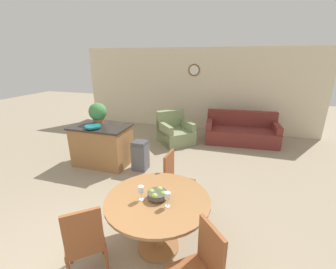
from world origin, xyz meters
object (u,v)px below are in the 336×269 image
Objects in this scene: dining_chair_near_right at (200,268)px; wine_glass_right at (168,196)px; wine_glass_left at (141,190)px; dining_chair_far_side at (175,179)px; dining_table at (158,210)px; trash_bin at (140,155)px; fruit_bowl at (157,194)px; dining_chair_near_left at (85,239)px; armchair at (175,132)px; kitchen_island at (102,145)px; potted_plant at (98,113)px; teal_bowl at (93,127)px; couch at (241,132)px.

dining_chair_near_right is 5.16× the size of wine_glass_right.
dining_chair_far_side is at bearing 80.44° from wine_glass_left.
dining_table is 1.34× the size of dining_chair_near_right.
wine_glass_left is 2.33m from trash_bin.
dining_chair_near_left is at bearing -133.97° from fruit_bowl.
wine_glass_right is at bearing 14.27° from dining_chair_far_side.
wine_glass_right is (-0.47, 0.50, 0.36)m from dining_chair_near_right.
wine_glass_left is 4.01m from armchair.
fruit_bowl is (0.61, 0.64, 0.29)m from dining_chair_near_left.
wine_glass_right is 2.51m from trash_bin.
wine_glass_left is 0.15× the size of kitchen_island.
armchair is (-0.85, 3.82, -0.28)m from dining_table.
dining_chair_near_left is at bearing -133.97° from dining_table.
fruit_bowl is 0.51× the size of potted_plant.
dining_chair_near_left reaches higher than fruit_bowl.
dining_chair_near_right is 1.04m from wine_glass_left.
teal_bowl reaches higher than dining_chair_near_left.
dining_table is 3.93m from armchair.
dining_chair_near_right is 2.02× the size of potted_plant.
dining_chair_far_side is 2.86× the size of teal_bowl.
wine_glass_right reaches higher than kitchen_island.
wine_glass_right is at bearing -6.87° from dining_chair_near_left.
teal_bowl is at bearing 81.33° from dining_chair_near_left.
wine_glass_left is at bearing -65.25° from trash_bin.
couch is (2.14, 2.48, -0.03)m from trash_bin.
dining_chair_far_side is 3.71m from couch.
kitchen_island is (-2.25, 2.08, -0.43)m from wine_glass_right.
dining_table is 3.16m from potted_plant.
dining_chair_near_left is at bearing -112.27° from couch.
dining_chair_near_right is 3.75m from kitchen_island.
wine_glass_right is 3.31m from potted_plant.
fruit_bowl is at bearing -43.88° from potted_plant.
wine_glass_left is at bearing 10.85° from dining_chair_near_left.
potted_plant is at bearing 136.71° from wine_glass_right.
wine_glass_right is at bearing -34.08° from dining_table.
kitchen_island reaches higher than dining_table.
trash_bin is 0.32× the size of couch.
couch is at bearing 77.17° from dining_table.
dining_chair_far_side is at bearing -117.35° from armchair.
dining_chair_near_right is 5.16× the size of wine_glass_left.
armchair reaches higher than trash_bin.
wine_glass_left is 1.00× the size of wine_glass_right.
armchair is (1.24, 1.86, -0.17)m from kitchen_island.
dining_table is 0.37m from wine_glass_left.
fruit_bowl is at bearing -120.65° from armchair.
dining_chair_near_right is 5.08m from couch.
kitchen_island is 0.76m from potted_plant.
dining_table is at bearing 5.08° from dining_chair_near_right.
potted_plant is at bearing 79.26° from dining_chair_near_left.
potted_plant reaches higher than couch.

